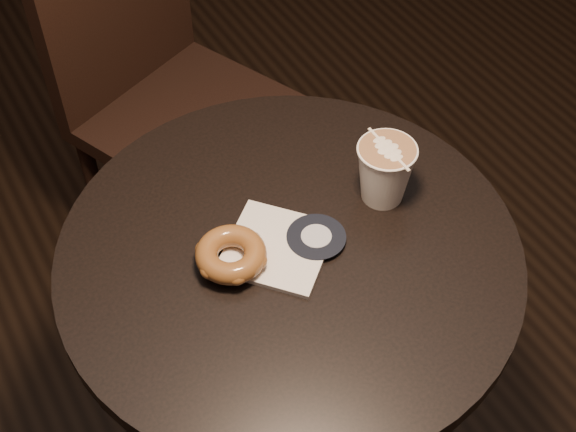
{
  "coord_description": "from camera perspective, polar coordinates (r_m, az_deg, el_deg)",
  "views": [
    {
      "loc": [
        -0.38,
        -0.65,
        1.68
      ],
      "look_at": [
        0.01,
        0.03,
        0.79
      ],
      "focal_mm": 50.0,
      "sensor_mm": 36.0,
      "label": 1
    }
  ],
  "objects": [
    {
      "name": "latte_cup",
      "position": [
        1.24,
        6.88,
        3.07
      ],
      "size": [
        0.09,
        0.09,
        0.1
      ],
      "primitive_type": null,
      "color": "white",
      "rests_on": "cafe_table"
    },
    {
      "name": "cafe_table",
      "position": [
        1.36,
        0.08,
        -7.6
      ],
      "size": [
        0.7,
        0.7,
        0.75
      ],
      "color": "black",
      "rests_on": "ground"
    },
    {
      "name": "chair",
      "position": [
        1.82,
        -9.54,
        10.67
      ],
      "size": [
        0.54,
        0.54,
        1.03
      ],
      "rotation": [
        0.0,
        0.0,
        0.41
      ],
      "color": "black",
      "rests_on": "ground"
    },
    {
      "name": "pastry_bag",
      "position": [
        1.19,
        -0.78,
        -2.25
      ],
      "size": [
        0.21,
        0.21,
        0.01
      ],
      "primitive_type": "cube",
      "rotation": [
        0.0,
        0.0,
        0.72
      ],
      "color": "silver",
      "rests_on": "cafe_table"
    },
    {
      "name": "doughnut",
      "position": [
        1.16,
        -4.08,
        -2.74
      ],
      "size": [
        0.1,
        0.1,
        0.03
      ],
      "primitive_type": "torus",
      "color": "brown",
      "rests_on": "pastry_bag"
    }
  ]
}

